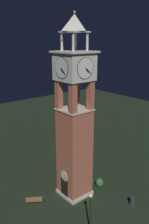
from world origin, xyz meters
TOP-DOWN VIEW (x-y plane):
  - ground at (0.00, 0.00)m, footprint 80.00×80.00m
  - clock_tower at (0.00, -0.00)m, footprint 3.24×3.24m
  - park_bench at (-1.05, -4.24)m, footprint 1.27×1.57m
  - lamp_post at (4.89, -2.37)m, footprint 0.36×0.36m
  - trash_bin at (5.06, 3.17)m, footprint 0.52×0.52m
  - shrub_near_entry at (-3.50, 1.13)m, footprint 1.11×1.11m
  - shrub_left_of_tower at (0.87, 2.84)m, footprint 0.86×0.86m
  - shrub_behind_bench at (-2.92, 3.39)m, footprint 1.22×1.22m

SIDE VIEW (x-z plane):
  - ground at x=0.00m, z-range 0.00..0.00m
  - shrub_near_entry at x=-3.50m, z-range 0.00..0.66m
  - shrub_behind_bench at x=-2.92m, z-range 0.00..0.71m
  - trash_bin at x=5.06m, z-range 0.00..0.80m
  - park_bench at x=-1.05m, z-range 0.01..0.96m
  - shrub_left_of_tower at x=0.87m, z-range 0.00..1.02m
  - lamp_post at x=4.89m, z-range 0.73..4.41m
  - clock_tower at x=0.00m, z-range -1.40..16.48m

